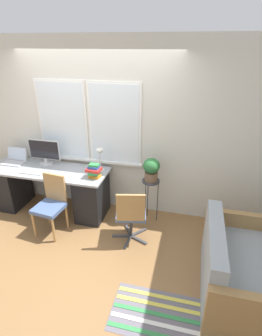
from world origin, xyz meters
name	(u,v)px	position (x,y,z in m)	size (l,w,h in m)	color
ground_plane	(87,228)	(0.00, 0.00, 0.00)	(14.00, 14.00, 0.00)	olive
wall_back_with_window	(99,129)	(-0.01, 0.75, 1.35)	(9.00, 0.12, 2.70)	silver
desk	(50,189)	(-0.76, 0.34, 0.41)	(1.95, 0.67, 0.76)	#9EA3A8
laptop	(15,160)	(-1.41, 0.44, 0.81)	(0.36, 0.28, 0.23)	#B7B7BC
monitor	(44,152)	(-0.88, 0.52, 0.98)	(0.54, 0.20, 0.41)	silver
keyboard	(32,172)	(-0.91, 0.17, 0.77)	(0.37, 0.14, 0.02)	silver
mouse	(49,174)	(-0.63, 0.17, 0.78)	(0.04, 0.07, 0.04)	slate
desk_lamp	(100,154)	(0.09, 0.49, 1.05)	(0.12, 0.12, 0.38)	white
book_stack	(94,171)	(0.07, 0.26, 0.87)	(0.22, 0.19, 0.22)	orange
desk_chair_wooden	(51,203)	(-0.46, -0.15, 0.47)	(0.43, 0.44, 0.88)	#B2844C
office_chair_swivel	(131,214)	(0.72, -0.10, 0.45)	(0.53, 0.52, 0.85)	#47474C
couch_loveseat	(239,272)	(2.09, -0.64, 0.29)	(0.84, 1.33, 0.82)	#9EA8B2
plant_stand	(151,186)	(0.90, 0.45, 0.63)	(0.27, 0.27, 0.71)	#333338
potted_plant	(151,169)	(0.90, 0.45, 0.91)	(0.25, 0.25, 0.35)	brown
floor_rug_striped	(166,316)	(1.36, -1.15, 0.00)	(1.16, 0.59, 0.01)	slate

